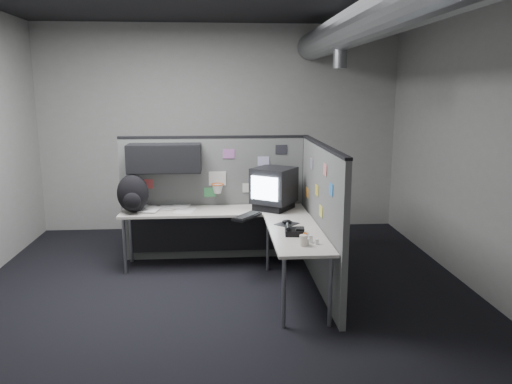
{
  "coord_description": "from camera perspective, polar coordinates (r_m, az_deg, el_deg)",
  "views": [
    {
      "loc": [
        -0.02,
        -5.11,
        2.21
      ],
      "look_at": [
        0.38,
        0.35,
        1.08
      ],
      "focal_mm": 35.0,
      "sensor_mm": 36.0,
      "label": 1
    }
  ],
  "objects": [
    {
      "name": "monitor",
      "position": [
        6.24,
        2.05,
        0.47
      ],
      "size": [
        0.64,
        0.64,
        0.53
      ],
      "rotation": [
        0.0,
        0.0,
        0.18
      ],
      "color": "black",
      "rests_on": "desk"
    },
    {
      "name": "desk",
      "position": [
        6.03,
        -2.51,
        -3.73
      ],
      "size": [
        2.31,
        2.11,
        0.73
      ],
      "color": "beige",
      "rests_on": "ground"
    },
    {
      "name": "room",
      "position": [
        5.15,
        2.24,
        10.37
      ],
      "size": [
        5.62,
        5.62,
        3.22
      ],
      "color": "black",
      "rests_on": "ground"
    },
    {
      "name": "papers",
      "position": [
        6.44,
        -10.81,
        -1.76
      ],
      "size": [
        0.88,
        0.66,
        0.02
      ],
      "rotation": [
        0.0,
        0.0,
        -0.2
      ],
      "color": "white",
      "rests_on": "desk"
    },
    {
      "name": "partition_back",
      "position": [
        6.46,
        -6.23,
        0.74
      ],
      "size": [
        2.44,
        0.42,
        1.63
      ],
      "color": "#5E605E",
      "rests_on": "ground"
    },
    {
      "name": "keyboard",
      "position": [
        5.86,
        -1.04,
        -2.79
      ],
      "size": [
        0.38,
        0.45,
        0.04
      ],
      "rotation": [
        0.0,
        0.0,
        0.18
      ],
      "color": "black",
      "rests_on": "desk"
    },
    {
      "name": "bottles",
      "position": [
        4.94,
        6.07,
        -5.42
      ],
      "size": [
        0.15,
        0.17,
        0.09
      ],
      "rotation": [
        0.0,
        0.0,
        0.31
      ],
      "color": "silver",
      "rests_on": "desk"
    },
    {
      "name": "cup",
      "position": [
        4.84,
        5.43,
        -5.54
      ],
      "size": [
        0.09,
        0.09,
        0.11
      ],
      "primitive_type": "cylinder",
      "rotation": [
        0.0,
        0.0,
        -0.18
      ],
      "color": "silver",
      "rests_on": "desk"
    },
    {
      "name": "partition_right",
      "position": [
        5.62,
        7.41,
        -2.8
      ],
      "size": [
        0.07,
        2.23,
        1.63
      ],
      "color": "#5E605E",
      "rests_on": "ground"
    },
    {
      "name": "phone",
      "position": [
        5.21,
        4.36,
        -4.47
      ],
      "size": [
        0.21,
        0.23,
        0.1
      ],
      "rotation": [
        0.0,
        0.0,
        -0.28
      ],
      "color": "black",
      "rests_on": "desk"
    },
    {
      "name": "backpack",
      "position": [
        6.26,
        -13.91,
        -0.24
      ],
      "size": [
        0.44,
        0.42,
        0.47
      ],
      "rotation": [
        0.0,
        0.0,
        -0.25
      ],
      "color": "black",
      "rests_on": "desk"
    },
    {
      "name": "mouse",
      "position": [
        5.6,
        3.54,
        -3.52
      ],
      "size": [
        0.3,
        0.3,
        0.05
      ],
      "rotation": [
        0.0,
        0.0,
        0.02
      ],
      "color": "black",
      "rests_on": "desk"
    }
  ]
}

